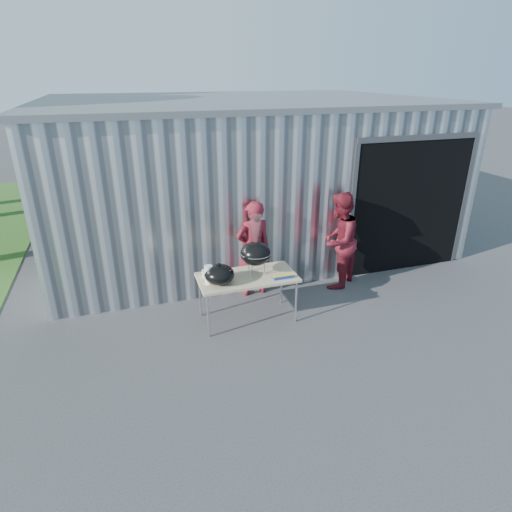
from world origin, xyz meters
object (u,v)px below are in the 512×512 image
object	(u,v)px
folding_table	(247,279)
person_cook	(253,249)
kettle_grill	(256,249)
person_bystander	(339,241)

from	to	relation	value
folding_table	person_cook	size ratio (longest dim) A/B	0.89
folding_table	kettle_grill	world-z (taller)	kettle_grill
folding_table	kettle_grill	bearing A→B (deg)	11.25
person_cook	person_bystander	world-z (taller)	person_bystander
folding_table	person_bystander	bearing A→B (deg)	18.68
folding_table	kettle_grill	distance (m)	0.48
kettle_grill	person_bystander	distance (m)	1.86
kettle_grill	person_bystander	xyz separation A→B (m)	(1.74, 0.61, -0.29)
folding_table	kettle_grill	xyz separation A→B (m)	(0.14, 0.03, 0.45)
folding_table	kettle_grill	size ratio (longest dim) A/B	1.59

